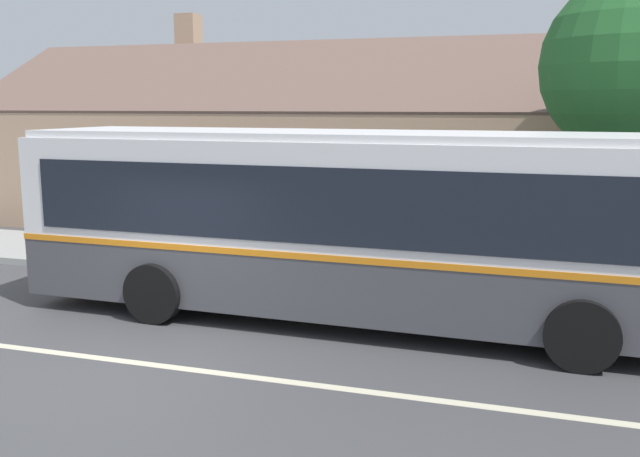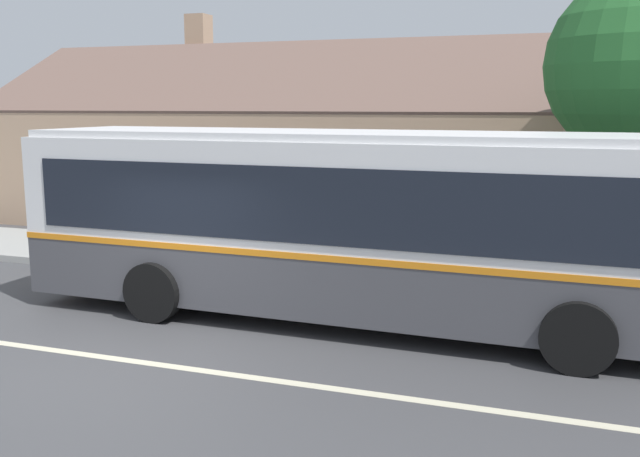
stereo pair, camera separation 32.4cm
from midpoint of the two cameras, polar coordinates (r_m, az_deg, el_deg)
ground_plane at (r=10.49m, az=-14.42°, el=-10.18°), size 300.00×300.00×0.00m
sidewalk_far at (r=15.59m, az=-2.14°, el=-2.96°), size 60.00×3.00×0.15m
lane_divider_stripe at (r=10.49m, az=-14.42°, el=-10.16°), size 60.00×0.16×0.01m
community_building at (r=22.06m, az=2.89°, el=5.35°), size 21.06×8.81×6.50m
transit_bus at (r=11.61m, az=3.80°, el=0.62°), size 11.42×2.95×3.11m
bench_by_building at (r=16.30m, az=-10.78°, el=-0.81°), size 1.58×0.51×0.94m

